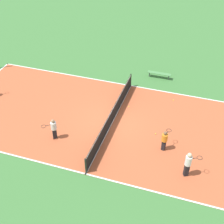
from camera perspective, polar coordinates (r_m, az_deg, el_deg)
The scene contains 10 objects.
ground_plane at distance 21.12m, azimuth 0.00°, elevation -1.93°, with size 80.00×80.00×0.00m, color #3D7538.
court_surface at distance 21.11m, azimuth 0.00°, elevation -1.91°, with size 9.66×22.59×0.02m.
tennis_net at distance 20.75m, azimuth 0.00°, elevation -0.69°, with size 9.46×0.10×1.10m.
bench at distance 25.87m, azimuth 8.63°, elevation 6.94°, with size 0.36×1.90×0.45m.
player_near_white at distance 17.56m, azimuth 13.76°, elevation -9.02°, with size 0.70×0.98×1.71m.
player_center_orange at distance 18.92m, azimuth 9.58°, elevation -4.97°, with size 0.98×0.54×1.41m.
player_far_white at distance 19.71m, azimuth -10.63°, elevation -2.86°, with size 0.84×0.94×1.49m.
tennis_ball_left_sideline at distance 23.52m, azimuth 11.15°, elevation 2.15°, with size 0.07×0.07×0.07m, color #CCE033.
tennis_ball_right_alley at distance 22.48m, azimuth 3.08°, elevation 1.03°, with size 0.07×0.07×0.07m, color #CCE033.
tennis_ball_midcourt at distance 20.36m, azimuth 7.97°, elevation -3.97°, with size 0.07×0.07×0.07m, color #CCE033.
Camera 1 is at (-15.41, -5.04, 13.53)m, focal length 50.00 mm.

